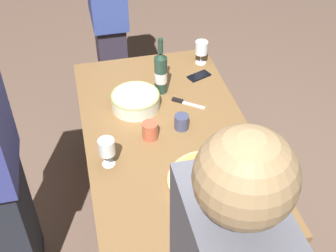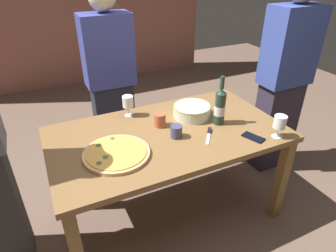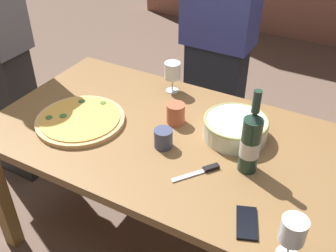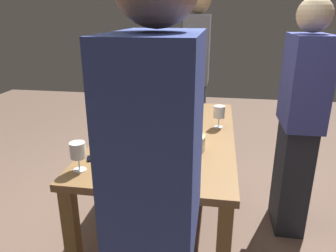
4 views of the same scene
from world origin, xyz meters
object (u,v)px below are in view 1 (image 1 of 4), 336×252
object	(u,v)px
pizza	(210,181)
wine_glass_near_pizza	(201,48)
cup_ceramic	(182,122)
wine_glass_by_bottle	(107,148)
serving_bowl	(136,100)
cup_amber	(150,131)
cell_phone	(199,76)
wine_bottle	(161,72)
dining_table	(168,145)
person_host	(108,16)
pizza_knife	(184,102)

from	to	relation	value
pizza	wine_glass_near_pizza	xyz separation A→B (m)	(1.03, -0.26, 0.10)
pizza	cup_ceramic	distance (m)	0.42
wine_glass_by_bottle	cup_ceramic	world-z (taller)	wine_glass_by_bottle
serving_bowl	cup_amber	size ratio (longest dim) A/B	2.93
cell_phone	wine_bottle	bearing A→B (deg)	88.94
cell_phone	pizza	bearing A→B (deg)	146.09
serving_bowl	cup_amber	bearing A→B (deg)	-173.98
dining_table	person_host	bearing A→B (deg)	7.76
serving_bowl	cup_ceramic	distance (m)	0.32
cup_amber	cup_ceramic	size ratio (longest dim) A/B	1.15
wine_glass_by_bottle	person_host	xyz separation A→B (m)	(1.35, -0.18, 0.02)
wine_glass_by_bottle	person_host	world-z (taller)	person_host
pizza	wine_glass_near_pizza	bearing A→B (deg)	-14.07
pizza	serving_bowl	xyz separation A→B (m)	(0.66, 0.24, 0.04)
wine_bottle	wine_glass_near_pizza	bearing A→B (deg)	-52.36
wine_bottle	pizza	bearing A→B (deg)	-175.20
serving_bowl	wine_glass_near_pizza	xyz separation A→B (m)	(0.37, -0.50, 0.06)
cell_phone	cup_amber	bearing A→B (deg)	119.05
cup_ceramic	serving_bowl	bearing A→B (deg)	41.42
wine_glass_near_pizza	cell_phone	bearing A→B (deg)	159.88
dining_table	cup_ceramic	distance (m)	0.16
cup_amber	wine_glass_by_bottle	bearing A→B (deg)	121.57
serving_bowl	pizza_knife	xyz separation A→B (m)	(-0.03, -0.28, -0.04)
wine_glass_by_bottle	cup_amber	bearing A→B (deg)	-58.43
dining_table	person_host	size ratio (longest dim) A/B	0.93
wine_bottle	wine_glass_near_pizza	world-z (taller)	wine_bottle
wine_glass_by_bottle	pizza_knife	bearing A→B (deg)	-51.02
wine_glass_near_pizza	cup_amber	world-z (taller)	wine_glass_near_pizza
wine_glass_near_pizza	person_host	bearing A→B (deg)	43.76
wine_bottle	cup_amber	bearing A→B (deg)	159.70
serving_bowl	cup_ceramic	xyz separation A→B (m)	(-0.24, -0.21, -0.01)
serving_bowl	wine_bottle	world-z (taller)	wine_bottle
wine_glass_near_pizza	pizza_knife	distance (m)	0.46
dining_table	cell_phone	xyz separation A→B (m)	(0.48, -0.31, 0.10)
cup_ceramic	person_host	xyz separation A→B (m)	(1.16, 0.24, 0.08)
pizza	cup_amber	distance (m)	0.44
person_host	serving_bowl	bearing A→B (deg)	-5.81
cup_amber	dining_table	bearing A→B (deg)	-81.25
pizza_knife	person_host	xyz separation A→B (m)	(0.95, 0.31, 0.12)
pizza_knife	dining_table	bearing A→B (deg)	147.40
pizza	cup_amber	world-z (taller)	cup_amber
wine_bottle	pizza_knife	world-z (taller)	wine_bottle
serving_bowl	wine_bottle	size ratio (longest dim) A/B	0.79
dining_table	wine_bottle	distance (m)	0.45
wine_bottle	cup_ceramic	distance (m)	0.37
wine_bottle	wine_glass_by_bottle	distance (m)	0.67
person_host	wine_glass_by_bottle	bearing A→B (deg)	-15.45
wine_glass_by_bottle	cup_amber	world-z (taller)	wine_glass_by_bottle
wine_bottle	wine_glass_near_pizza	size ratio (longest dim) A/B	2.28
wine_bottle	pizza_knife	bearing A→B (deg)	-144.41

